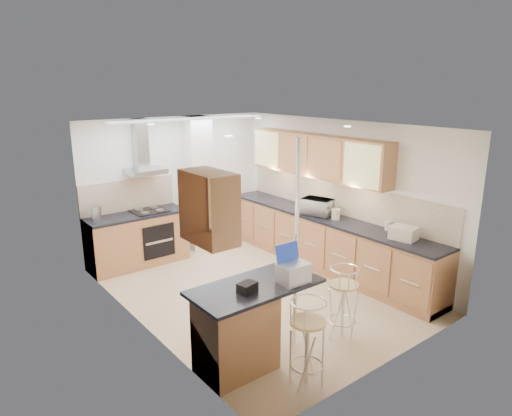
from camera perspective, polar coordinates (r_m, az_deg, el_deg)
ground at (r=7.10m, az=-0.09°, el=-10.26°), size 4.80×4.80×0.00m
room_shell at (r=7.07m, az=0.11°, el=2.86°), size 3.64×4.84×2.51m
right_counter at (r=7.87m, az=8.59°, el=-4.21°), size 0.63×4.40×0.92m
back_counter at (r=8.18m, az=-14.56°, el=-3.78°), size 1.70×0.63×0.92m
peninsula at (r=5.25m, az=-0.06°, el=-14.20°), size 1.47×0.72×0.94m
microwave at (r=7.76m, az=7.68°, el=0.17°), size 0.47×0.58×0.28m
laptop at (r=5.07m, az=4.70°, el=-8.09°), size 0.33×0.25×0.22m
bag at (r=4.86m, az=-1.10°, el=-9.91°), size 0.22×0.18×0.11m
bar_stool_near at (r=4.93m, az=6.41°, el=-16.40°), size 0.40×0.40×0.96m
bar_stool_end at (r=5.83m, az=10.82°, el=-11.48°), size 0.52×0.52×0.93m
jar_a at (r=7.89m, az=7.13°, el=0.12°), size 0.15×0.15×0.19m
jar_b at (r=8.07m, az=5.87°, el=0.33°), size 0.13×0.13×0.14m
jar_c at (r=7.54m, az=9.94°, el=-0.76°), size 0.17×0.17×0.18m
jar_d at (r=7.18m, az=16.20°, el=-2.11°), size 0.13×0.13×0.14m
bread_bin at (r=6.82m, az=17.97°, el=-2.98°), size 0.34×0.40×0.19m
kettle at (r=7.84m, az=-19.35°, el=-0.59°), size 0.16×0.16×0.23m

